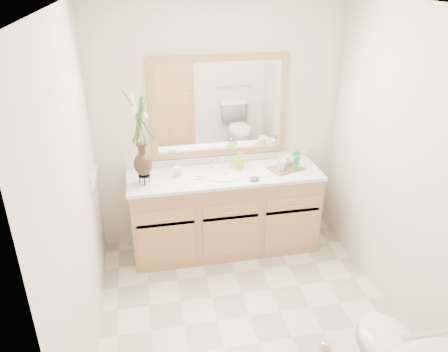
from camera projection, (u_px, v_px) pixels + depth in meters
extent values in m
plane|color=beige|center=(249.00, 316.00, 3.60)|extent=(2.60, 2.60, 0.00)
cube|color=white|center=(260.00, 4.00, 2.56)|extent=(2.40, 2.60, 0.02)
cube|color=white|center=(219.00, 127.00, 4.23)|extent=(2.40, 0.02, 2.40)
cube|color=white|center=(329.00, 317.00, 1.93)|extent=(2.40, 0.02, 2.40)
cube|color=white|center=(77.00, 203.00, 2.86)|extent=(0.02, 2.60, 2.40)
cube|color=white|center=(407.00, 172.00, 3.29)|extent=(0.02, 2.60, 2.40)
cube|color=tan|center=(225.00, 213.00, 4.32)|extent=(1.80, 0.55, 0.80)
cube|color=silver|center=(225.00, 175.00, 4.14)|extent=(1.84, 0.57, 0.03)
ellipsoid|color=white|center=(225.00, 180.00, 4.14)|extent=(0.38, 0.30, 0.12)
cylinder|color=silver|center=(222.00, 162.00, 4.25)|extent=(0.02, 0.02, 0.11)
cylinder|color=silver|center=(212.00, 164.00, 4.24)|extent=(0.02, 0.02, 0.08)
cylinder|color=silver|center=(232.00, 162.00, 4.28)|extent=(0.02, 0.02, 0.08)
cube|color=white|center=(219.00, 107.00, 4.12)|extent=(1.20, 0.01, 0.85)
cube|color=tan|center=(219.00, 58.00, 3.92)|extent=(1.32, 0.04, 0.06)
cube|color=tan|center=(220.00, 152.00, 4.31)|extent=(1.32, 0.04, 0.06)
cube|color=tan|center=(152.00, 111.00, 4.00)|extent=(0.06, 0.04, 0.85)
cube|color=tan|center=(283.00, 103.00, 4.23)|extent=(0.06, 0.04, 0.85)
cube|color=white|center=(92.00, 182.00, 3.64)|extent=(0.02, 0.12, 0.12)
cylinder|color=black|center=(144.00, 176.00, 3.92)|extent=(0.11, 0.11, 0.01)
ellipsoid|color=black|center=(143.00, 164.00, 3.87)|extent=(0.17, 0.17, 0.21)
cylinder|color=black|center=(142.00, 150.00, 3.81)|extent=(0.07, 0.07, 0.10)
cylinder|color=#4C7A33|center=(139.00, 122.00, 3.70)|extent=(0.06, 0.06, 0.39)
cylinder|color=silver|center=(177.00, 172.00, 4.06)|extent=(0.07, 0.07, 0.10)
cylinder|color=silver|center=(198.00, 177.00, 4.06)|extent=(0.10, 0.10, 0.01)
cube|color=beige|center=(198.00, 175.00, 4.05)|extent=(0.06, 0.05, 0.02)
imported|color=#96CF30|center=(239.00, 161.00, 4.20)|extent=(0.09, 0.09, 0.16)
ellipsoid|color=#562A7E|center=(255.00, 179.00, 4.00)|extent=(0.10, 0.08, 0.03)
cube|color=brown|center=(286.00, 168.00, 4.23)|extent=(0.36, 0.30, 0.02)
imported|color=silver|center=(281.00, 165.00, 4.15)|extent=(0.12, 0.12, 0.11)
imported|color=silver|center=(284.00, 160.00, 4.25)|extent=(0.14, 0.14, 0.11)
cylinder|color=#267236|center=(296.00, 168.00, 4.20)|extent=(0.06, 0.06, 0.01)
cylinder|color=#267236|center=(296.00, 164.00, 4.18)|extent=(0.01, 0.01, 0.09)
ellipsoid|color=#267236|center=(297.00, 159.00, 4.16)|extent=(0.06, 0.06, 0.07)
cylinder|color=#267236|center=(296.00, 163.00, 4.31)|extent=(0.06, 0.06, 0.01)
cylinder|color=#267236|center=(296.00, 159.00, 4.29)|extent=(0.01, 0.01, 0.10)
ellipsoid|color=#267236|center=(297.00, 153.00, 4.26)|extent=(0.07, 0.07, 0.08)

